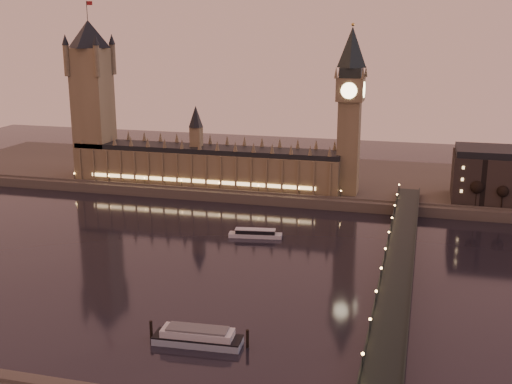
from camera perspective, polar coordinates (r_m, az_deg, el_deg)
ground at (r=308.92m, az=-4.90°, el=-6.05°), size 700.00×700.00×0.00m
far_embankment at (r=454.33m, az=5.75°, el=1.10°), size 560.00×130.00×6.00m
palace_of_westminster at (r=425.52m, az=-4.54°, el=2.78°), size 180.00×26.62×52.00m
victoria_tower at (r=451.75m, az=-14.37°, el=8.73°), size 31.68×31.68×118.00m
big_ben at (r=397.45m, az=8.36°, el=8.00°), size 17.68×17.68×104.00m
westminster_bridge at (r=290.41m, az=12.46°, el=-6.57°), size 13.20×260.00×15.30m
bare_tree_0 at (r=392.48m, az=18.78°, el=0.16°), size 6.58×6.58×13.39m
bare_tree_1 at (r=393.81m, az=20.89°, el=0.03°), size 6.58×6.58×13.39m
cruise_boat_a at (r=339.41m, az=-0.06°, el=-3.71°), size 28.65×10.18×4.49m
moored_barge at (r=231.59m, az=-5.21°, el=-12.69°), size 36.27×10.81×6.66m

